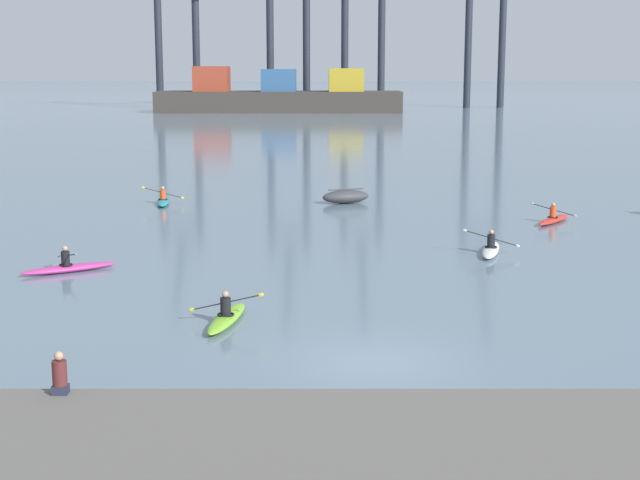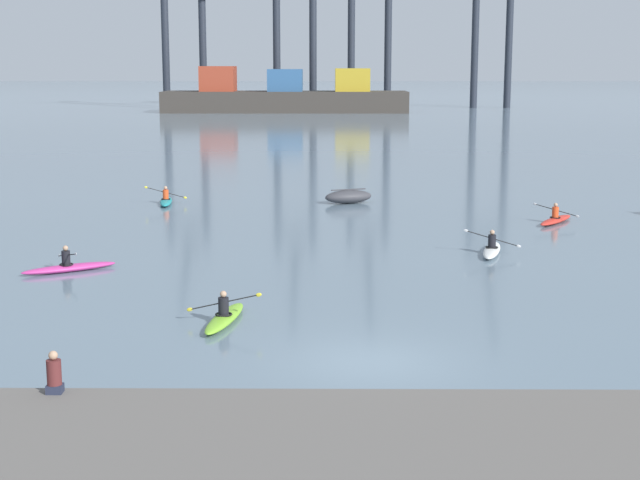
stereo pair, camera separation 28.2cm
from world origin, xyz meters
name	(u,v)px [view 2 (the right image)]	position (x,y,z in m)	size (l,w,h in m)	color
ground_plane	(370,362)	(0.00, 0.00, 0.00)	(800.00, 800.00, 0.00)	slate
container_barge	(285,96)	(-7.72, 124.88, 2.42)	(37.40, 8.35, 6.97)	#38332D
gantry_crane_west	(183,10)	(-24.65, 135.66, 15.91)	(7.32, 15.54, 32.94)	#232833
gantry_crane_west_mid	(294,3)	(-6.47, 133.48, 16.92)	(7.08, 22.03, 33.16)	#232833
gantry_crane_east_mid	(370,6)	(5.77, 136.67, 16.61)	(7.25, 19.68, 34.74)	#232833
capsized_dinghy	(348,197)	(0.02, 27.34, 0.35)	(2.82, 1.95, 0.76)	#38383D
kayak_lime	(225,317)	(-4.00, 3.61, 0.17)	(2.21, 3.45, 0.95)	#7ABC2D
kayak_red	(556,219)	(9.52, 21.06, 0.17)	(2.41, 3.15, 0.95)	red
kayak_magenta	(69,267)	(-10.26, 10.35, 0.17)	(3.20, 2.31, 0.95)	#C13384
kayak_teal	(166,201)	(-9.61, 27.04, 0.17)	(2.21, 3.45, 0.98)	teal
kayak_white	(492,249)	(5.32, 13.74, 0.17)	(2.18, 3.44, 0.95)	silver
seated_onlooker	(54,374)	(-6.63, -4.11, 1.04)	(0.32, 0.30, 0.90)	#23283D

